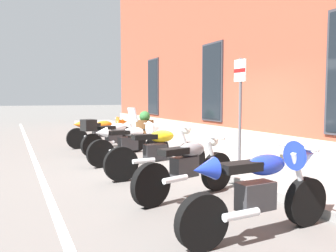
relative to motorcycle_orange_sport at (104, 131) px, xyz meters
The scene contains 11 objects.
ground_plane 4.03m from the motorcycle_orange_sport, 14.50° to the left, with size 140.00×140.00×0.00m, color #565451.
sidewalk 4.44m from the motorcycle_orange_sport, 28.88° to the left, with size 31.45×2.27×0.13m, color slate.
lane_stripe 4.48m from the motorcycle_orange_sport, 29.62° to the right, with size 31.45×0.12×0.01m, color silver.
motorcycle_orange_sport is the anchor object (origin of this frame).
motorcycle_silver_touring 1.59m from the motorcycle_orange_sport, ahead, with size 0.89×2.02×1.31m.
motorcycle_white_sport 3.14m from the motorcycle_orange_sport, ahead, with size 0.63×2.13×1.02m.
motorcycle_yellow_naked 4.69m from the motorcycle_orange_sport, ahead, with size 0.62×2.21×1.01m.
motorcycle_grey_naked 6.21m from the motorcycle_orange_sport, ahead, with size 0.81×2.04×0.96m.
motorcycle_blue_sport 7.94m from the motorcycle_orange_sport, ahead, with size 0.62×2.15×1.08m.
parking_sign 5.50m from the motorcycle_orange_sport, 16.72° to the left, with size 0.36×0.07×2.26m.
barrel_planter 2.10m from the motorcycle_orange_sport, 120.29° to the left, with size 0.69×0.69×0.98m.
Camera 1 is at (7.19, -3.72, 1.59)m, focal length 37.31 mm.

